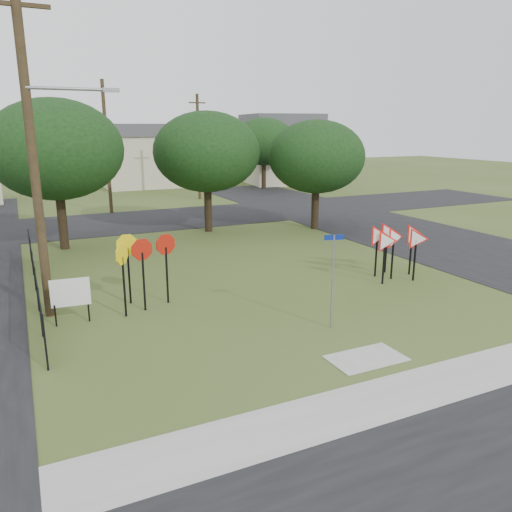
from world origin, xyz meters
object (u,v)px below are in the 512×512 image
at_px(yield_sign_cluster, 395,239).
at_px(info_board, 70,294).
at_px(street_name_sign, 333,275).
at_px(stop_sign_cluster, 140,256).

height_order(yield_sign_cluster, info_board, yield_sign_cluster).
bearing_deg(info_board, street_name_sign, -27.53).
bearing_deg(street_name_sign, stop_sign_cluster, 139.04).
distance_m(yield_sign_cluster, info_board, 12.22).
xyz_separation_m(street_name_sign, yield_sign_cluster, (5.16, 3.26, -0.05)).
relative_size(yield_sign_cluster, info_board, 1.91).
xyz_separation_m(street_name_sign, stop_sign_cluster, (-4.77, 4.14, 0.16)).
xyz_separation_m(yield_sign_cluster, info_board, (-12.20, 0.41, -0.64)).
relative_size(stop_sign_cluster, yield_sign_cluster, 0.88).
bearing_deg(info_board, stop_sign_cluster, 11.62).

